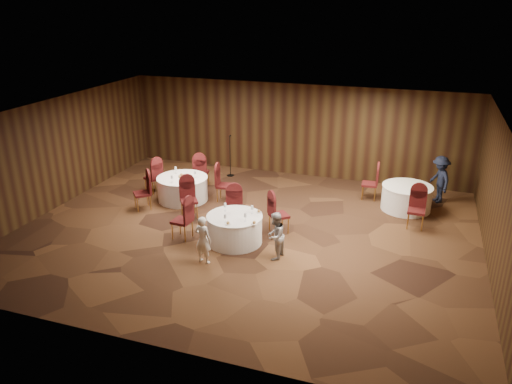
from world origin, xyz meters
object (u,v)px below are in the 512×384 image
(table_main, at_px, (235,229))
(mic_stand, at_px, (230,164))
(table_right, at_px, (406,197))
(man_c, at_px, (440,179))
(woman_a, at_px, (203,240))
(woman_b, at_px, (275,236))
(table_left, at_px, (183,188))

(table_main, bearing_deg, mic_stand, 112.81)
(table_right, relative_size, man_c, 1.00)
(man_c, bearing_deg, woman_a, -68.72)
(mic_stand, xyz_separation_m, man_c, (6.94, -0.18, 0.31))
(woman_b, bearing_deg, mic_stand, -141.48)
(table_main, distance_m, man_c, 6.74)
(mic_stand, distance_m, woman_b, 6.15)
(mic_stand, bearing_deg, table_right, -10.44)
(man_c, bearing_deg, table_main, -73.67)
(table_right, bearing_deg, mic_stand, 169.56)
(woman_a, bearing_deg, table_main, -93.26)
(mic_stand, xyz_separation_m, woman_a, (1.68, -5.98, 0.18))
(mic_stand, relative_size, woman_a, 1.23)
(table_left, distance_m, mic_stand, 2.64)
(table_right, height_order, man_c, man_c)
(table_main, bearing_deg, man_c, 42.82)
(table_right, distance_m, mic_stand, 6.15)
(table_main, bearing_deg, woman_a, -104.82)
(mic_stand, bearing_deg, man_c, -1.48)
(table_left, distance_m, woman_a, 4.08)
(woman_b, bearing_deg, table_left, -118.13)
(woman_b, bearing_deg, man_c, 150.56)
(table_right, xyz_separation_m, woman_a, (-4.37, -4.86, 0.22))
(table_left, distance_m, table_right, 6.78)
(woman_b, bearing_deg, woman_a, -57.54)
(table_left, distance_m, woman_b, 4.64)
(table_main, relative_size, table_left, 0.91)
(table_right, distance_m, woman_b, 5.00)
(table_left, bearing_deg, mic_stand, 77.49)
(mic_stand, height_order, man_c, mic_stand)
(man_c, bearing_deg, table_right, -69.96)
(table_left, relative_size, man_c, 1.07)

